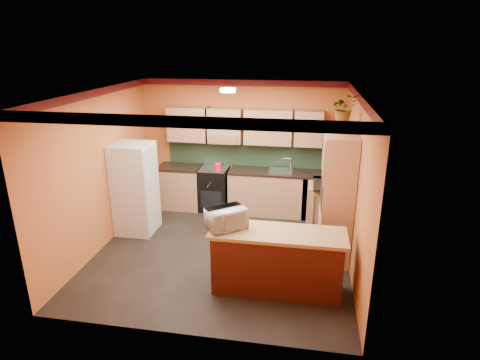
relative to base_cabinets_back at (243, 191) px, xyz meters
name	(u,v)px	position (x,y,z in m)	size (l,w,h in m)	color
room_shell	(226,128)	(-0.05, -1.52, 1.65)	(4.24, 4.24, 2.72)	black
base_cabinets_back	(243,191)	(0.00, 0.00, 0.00)	(3.65, 0.60, 0.88)	tan
countertop_back	(243,170)	(0.00, 0.00, 0.46)	(3.65, 0.62, 0.04)	black
stove	(214,189)	(-0.63, 0.00, 0.02)	(0.58, 0.58, 0.91)	black
kettle	(218,165)	(-0.53, -0.05, 0.56)	(0.17, 0.17, 0.18)	red
sink	(281,171)	(0.77, 0.00, 0.50)	(0.48, 0.40, 0.03)	silver
base_cabinets_right	(328,207)	(1.73, -0.57, 0.00)	(0.60, 0.80, 0.88)	tan
countertop_right	(330,184)	(1.73, -0.57, 0.46)	(0.62, 0.80, 0.04)	black
fridge	(135,189)	(-1.82, -1.27, 0.41)	(0.68, 0.66, 1.70)	silver
pantry	(337,198)	(1.78, -1.63, 0.61)	(0.48, 0.90, 2.10)	tan
fern_pot	(342,128)	(1.78, -1.58, 1.74)	(0.22, 0.22, 0.16)	brown
fern	(344,108)	(1.78, -1.58, 2.03)	(0.38, 0.33, 0.43)	tan
breakfast_bar	(277,263)	(0.93, -2.76, 0.00)	(1.80, 0.55, 0.88)	#481210
bar_top	(278,233)	(0.93, -2.76, 0.47)	(1.90, 0.65, 0.05)	tan
microwave	(226,218)	(0.21, -2.76, 0.64)	(0.53, 0.36, 0.30)	silver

